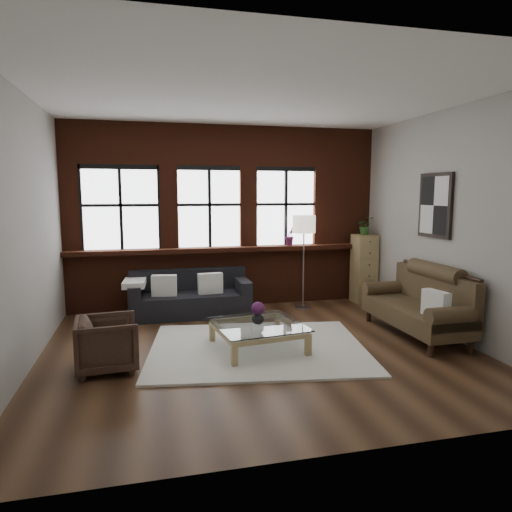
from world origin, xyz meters
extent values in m
plane|color=#3B2415|center=(0.00, 0.00, 0.00)|extent=(5.50, 5.50, 0.00)
plane|color=white|center=(0.00, 0.00, 3.20)|extent=(5.50, 5.50, 0.00)
plane|color=#A8A49C|center=(0.00, 2.50, 1.60)|extent=(5.50, 0.00, 5.50)
plane|color=#A8A49C|center=(0.00, -2.50, 1.60)|extent=(5.50, 0.00, 5.50)
plane|color=#A8A49C|center=(-2.75, 0.00, 1.60)|extent=(0.00, 5.00, 5.00)
plane|color=#A8A49C|center=(2.75, 0.00, 1.60)|extent=(0.00, 5.00, 5.00)
cube|color=#572414|center=(0.00, 2.35, 1.04)|extent=(5.50, 0.30, 0.08)
cube|color=silver|center=(-0.02, 0.00, 0.01)|extent=(3.07, 2.57, 0.03)
cube|color=white|center=(-1.14, 1.80, 0.55)|extent=(0.42, 0.20, 0.34)
cube|color=white|center=(-0.39, 1.80, 0.55)|extent=(0.41, 0.18, 0.34)
cube|color=white|center=(2.22, -0.54, 0.61)|extent=(0.20, 0.40, 0.34)
imported|color=#332219|center=(-1.87, -0.27, 0.31)|extent=(0.74, 0.73, 0.63)
imported|color=#B2B2B2|center=(-0.02, -0.02, 0.44)|extent=(0.21, 0.21, 0.17)
sphere|color=#63225A|center=(-0.02, -0.02, 0.56)|extent=(0.17, 0.17, 0.17)
cube|color=tan|center=(2.53, 2.09, 0.63)|extent=(0.39, 0.39, 1.27)
imported|color=#2D5923|center=(2.53, 2.09, 1.43)|extent=(0.34, 0.31, 0.33)
imported|color=#63225A|center=(1.16, 2.32, 1.26)|extent=(0.23, 0.21, 0.36)
camera|label=1|loc=(-1.39, -5.58, 2.03)|focal=32.00mm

